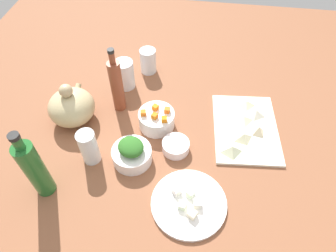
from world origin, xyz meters
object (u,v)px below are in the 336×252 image
(bottle_0, at_px, (35,169))
(bottle_1, at_px, (117,85))
(drinking_glass_0, at_px, (89,147))
(bowl_small_side, at_px, (176,146))
(bowl_carrots, at_px, (157,119))
(drinking_glass_1, at_px, (148,61))
(teapot, at_px, (72,107))
(cutting_board, at_px, (245,128))
(bowl_greens, at_px, (132,155))
(plate_tofu, at_px, (189,203))
(drinking_glass_2, at_px, (125,74))

(bottle_0, xyz_separation_m, bottle_1, (0.36, -0.14, -0.00))
(bottle_1, relative_size, drinking_glass_0, 2.09)
(bowl_small_side, bearing_deg, drinking_glass_0, 105.59)
(bowl_carrots, relative_size, drinking_glass_1, 1.23)
(bowl_small_side, height_order, teapot, teapot)
(bottle_0, bearing_deg, drinking_glass_1, -19.32)
(bottle_1, distance_m, drinking_glass_1, 0.24)
(teapot, height_order, bottle_0, bottle_0)
(bowl_carrots, xyz_separation_m, drinking_glass_0, (-0.17, 0.19, 0.03))
(cutting_board, bearing_deg, bowl_carrots, 94.77)
(bowl_greens, relative_size, bottle_0, 0.48)
(bottle_0, xyz_separation_m, drinking_glass_0, (0.13, -0.10, -0.05))
(bowl_small_side, height_order, drinking_glass_1, drinking_glass_1)
(plate_tofu, relative_size, bottle_0, 0.84)
(bowl_carrots, bearing_deg, plate_tofu, -153.44)
(cutting_board, xyz_separation_m, bottle_1, (0.04, 0.46, 0.11))
(bowl_small_side, distance_m, bottle_0, 0.43)
(bowl_carrots, height_order, bottle_1, bottle_1)
(bowl_carrots, distance_m, drinking_glass_1, 0.30)
(bowl_small_side, bearing_deg, bowl_greens, 113.93)
(plate_tofu, bearing_deg, cutting_board, -28.58)
(plate_tofu, relative_size, bottle_1, 0.85)
(bowl_carrots, bearing_deg, bottle_0, 135.68)
(bowl_small_side, height_order, drinking_glass_0, drinking_glass_0)
(bottle_0, bearing_deg, bowl_carrots, -44.32)
(cutting_board, relative_size, drinking_glass_2, 2.66)
(plate_tofu, xyz_separation_m, bottle_1, (0.35, 0.29, 0.10))
(teapot, bearing_deg, drinking_glass_2, -35.62)
(bottle_0, relative_size, drinking_glass_0, 2.11)
(bottle_0, height_order, drinking_glass_0, bottle_0)
(plate_tofu, relative_size, teapot, 1.25)
(bottle_0, height_order, drinking_glass_2, bottle_0)
(drinking_glass_0, relative_size, drinking_glass_2, 1.07)
(plate_tofu, relative_size, bowl_carrots, 1.77)
(plate_tofu, xyz_separation_m, drinking_glass_0, (0.12, 0.33, 0.06))
(drinking_glass_2, bearing_deg, drinking_glass_1, -34.94)
(cutting_board, bearing_deg, drinking_glass_2, 71.06)
(bottle_1, bearing_deg, teapot, 118.12)
(cutting_board, bearing_deg, bowl_greens, 116.40)
(cutting_board, distance_m, plate_tofu, 0.36)
(bottle_1, relative_size, drinking_glass_2, 2.24)
(plate_tofu, height_order, bottle_1, bottle_1)
(bowl_greens, distance_m, teapot, 0.29)
(bowl_carrots, bearing_deg, teapot, 92.22)
(bowl_greens, distance_m, drinking_glass_2, 0.36)
(bowl_carrots, distance_m, bowl_small_side, 0.13)
(cutting_board, height_order, bottle_0, bottle_0)
(bowl_small_side, relative_size, teapot, 0.51)
(bowl_carrots, relative_size, drinking_glass_0, 1.01)
(bowl_greens, distance_m, bottle_1, 0.26)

